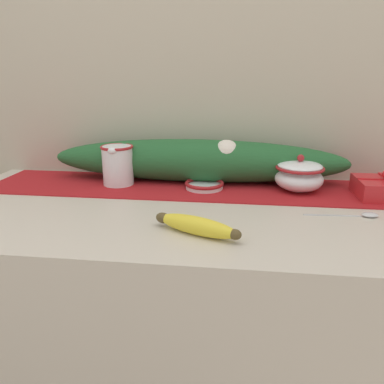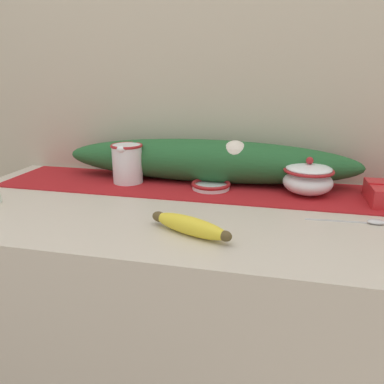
% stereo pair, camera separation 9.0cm
% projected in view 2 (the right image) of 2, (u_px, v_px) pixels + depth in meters
% --- Properties ---
extents(countertop, '(1.33, 0.61, 0.92)m').
position_uv_depth(countertop, '(189.00, 355.00, 1.08)').
color(countertop, beige).
rests_on(countertop, ground_plane).
extents(back_wall, '(2.13, 0.04, 2.40)m').
position_uv_depth(back_wall, '(213.00, 86.00, 1.16)').
color(back_wall, '#B7AD99').
rests_on(back_wall, ground_plane).
extents(table_runner, '(1.22, 0.26, 0.00)m').
position_uv_depth(table_runner, '(202.00, 188.00, 1.10)').
color(table_runner, '#A8191E').
rests_on(table_runner, countertop).
extents(cream_pitcher, '(0.10, 0.12, 0.12)m').
position_uv_depth(cream_pitcher, '(128.00, 162.00, 1.13)').
color(cream_pitcher, white).
rests_on(cream_pitcher, countertop).
extents(sugar_bowl, '(0.13, 0.13, 0.10)m').
position_uv_depth(sugar_bowl, '(308.00, 178.00, 1.02)').
color(sugar_bowl, white).
rests_on(sugar_bowl, countertop).
extents(small_dish, '(0.11, 0.11, 0.02)m').
position_uv_depth(small_dish, '(211.00, 185.00, 1.08)').
color(small_dish, white).
rests_on(small_dish, countertop).
extents(banana, '(0.19, 0.11, 0.04)m').
position_uv_depth(banana, '(190.00, 226.00, 0.78)').
color(banana, yellow).
rests_on(banana, countertop).
extents(spoon, '(0.17, 0.03, 0.01)m').
position_uv_depth(spoon, '(370.00, 222.00, 0.84)').
color(spoon, silver).
rests_on(spoon, countertop).
extents(poinsettia_garland, '(0.90, 0.14, 0.13)m').
position_uv_depth(poinsettia_garland, '(206.00, 160.00, 1.14)').
color(poinsettia_garland, '#235B2D').
rests_on(poinsettia_garland, countertop).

